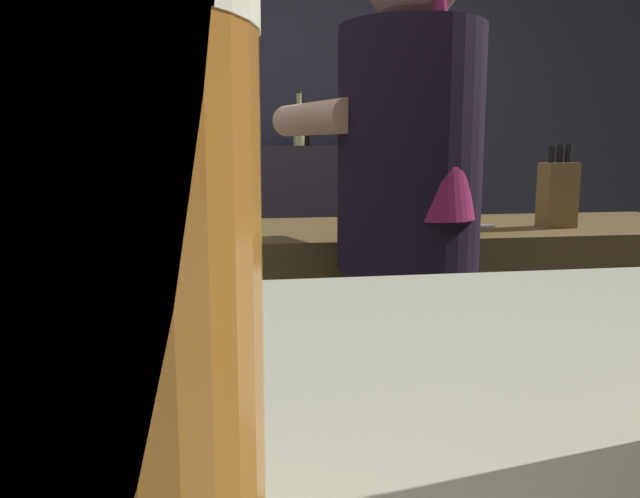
% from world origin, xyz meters
% --- Properties ---
extents(wall_back, '(5.20, 0.10, 2.70)m').
position_xyz_m(wall_back, '(0.00, 2.20, 1.35)').
color(wall_back, '#444256').
rests_on(wall_back, ground).
extents(prep_counter, '(2.10, 0.60, 0.90)m').
position_xyz_m(prep_counter, '(0.35, 0.60, 0.45)').
color(prep_counter, brown).
rests_on(prep_counter, ground).
extents(back_shelf, '(0.87, 0.36, 1.15)m').
position_xyz_m(back_shelf, '(0.21, 1.92, 0.58)').
color(back_shelf, '#37323E').
rests_on(back_shelf, ground).
extents(bartender, '(0.50, 0.55, 1.64)m').
position_xyz_m(bartender, '(0.24, 0.14, 0.95)').
color(bartender, '#282B2F').
rests_on(bartender, ground).
extents(knife_block, '(0.10, 0.08, 0.26)m').
position_xyz_m(knife_block, '(0.83, 0.50, 1.00)').
color(knife_block, olive).
rests_on(knife_block, prep_counter).
extents(mixing_bowl, '(0.16, 0.16, 0.05)m').
position_xyz_m(mixing_bowl, '(-0.39, 0.69, 0.92)').
color(mixing_bowl, '#C65A3B').
rests_on(mixing_bowl, prep_counter).
extents(chefs_knife, '(0.24, 0.10, 0.01)m').
position_xyz_m(chefs_knife, '(0.52, 0.55, 0.90)').
color(chefs_knife, silver).
rests_on(chefs_knife, prep_counter).
extents(pint_glass_far, '(0.08, 0.08, 0.14)m').
position_xyz_m(pint_glass_far, '(-0.25, -1.16, 1.10)').
color(pint_glass_far, '#AC6825').
rests_on(pint_glass_far, bar_counter).
extents(bottle_olive_oil, '(0.07, 0.07, 0.26)m').
position_xyz_m(bottle_olive_oil, '(0.55, 1.98, 1.26)').
color(bottle_olive_oil, red).
rests_on(bottle_olive_oil, back_shelf).
extents(bottle_soy, '(0.06, 0.06, 0.27)m').
position_xyz_m(bottle_soy, '(0.20, 1.82, 1.26)').
color(bottle_soy, '#CDD385').
rests_on(bottle_soy, back_shelf).
extents(bottle_vinegar, '(0.06, 0.06, 0.19)m').
position_xyz_m(bottle_vinegar, '(0.24, 1.91, 1.23)').
color(bottle_vinegar, black).
rests_on(bottle_vinegar, back_shelf).
extents(bottle_hot_sauce, '(0.06, 0.06, 0.21)m').
position_xyz_m(bottle_hot_sauce, '(0.49, 1.83, 1.23)').
color(bottle_hot_sauce, '#335998').
rests_on(bottle_hot_sauce, back_shelf).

